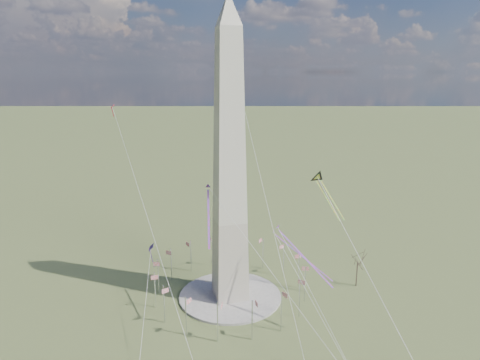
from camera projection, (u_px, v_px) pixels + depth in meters
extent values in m
plane|color=#415329|center=(230.00, 297.00, 151.50)|extent=(2000.00, 2000.00, 0.00)
cylinder|color=#AFA8A0|center=(230.00, 296.00, 151.40)|extent=(36.00, 36.00, 0.80)
pyramid|color=beige|center=(228.00, 9.00, 128.01)|extent=(9.90, 9.90, 10.00)
cylinder|color=white|center=(299.00, 271.00, 156.71)|extent=(0.36, 0.36, 13.00)
cube|color=red|center=(298.00, 256.00, 156.63)|extent=(2.40, 0.08, 1.50)
cylinder|color=white|center=(284.00, 261.00, 165.48)|extent=(0.36, 0.36, 13.00)
cube|color=red|center=(282.00, 247.00, 165.18)|extent=(2.25, 0.99, 1.50)
cylinder|color=white|center=(263.00, 254.00, 171.88)|extent=(0.36, 0.36, 13.00)
cube|color=red|center=(260.00, 241.00, 171.20)|extent=(1.75, 1.75, 1.50)
cylinder|color=white|center=(239.00, 250.00, 174.94)|extent=(0.36, 0.36, 13.00)
cube|color=red|center=(236.00, 238.00, 173.79)|extent=(0.99, 2.25, 1.50)
cylinder|color=white|center=(214.00, 251.00, 174.18)|extent=(0.36, 0.36, 13.00)
cube|color=red|center=(211.00, 239.00, 172.54)|extent=(0.08, 2.40, 1.50)
cylinder|color=white|center=(191.00, 256.00, 169.73)|extent=(0.36, 0.36, 13.00)
cube|color=red|center=(188.00, 244.00, 167.65)|extent=(0.99, 2.25, 1.50)
cylinder|color=white|center=(171.00, 264.00, 162.26)|extent=(0.36, 0.36, 13.00)
cube|color=red|center=(169.00, 253.00, 159.86)|extent=(1.75, 1.75, 1.50)
cylinder|color=white|center=(158.00, 276.00, 152.91)|extent=(0.36, 0.36, 13.00)
cube|color=red|center=(156.00, 264.00, 150.36)|extent=(2.25, 0.99, 1.50)
cylinder|color=white|center=(155.00, 290.00, 143.10)|extent=(0.36, 0.36, 13.00)
cube|color=red|center=(155.00, 277.00, 140.59)|extent=(2.40, 0.08, 1.50)
cylinder|color=white|center=(164.00, 304.00, 134.33)|extent=(0.36, 0.36, 13.00)
cube|color=red|center=(165.00, 291.00, 132.04)|extent=(2.25, 0.99, 1.50)
cylinder|color=white|center=(186.00, 316.00, 127.93)|extent=(0.36, 0.36, 13.00)
cube|color=red|center=(189.00, 301.00, 126.02)|extent=(1.75, 1.75, 1.50)
cylinder|color=white|center=(218.00, 322.00, 124.88)|extent=(0.36, 0.36, 13.00)
cube|color=red|center=(222.00, 306.00, 123.43)|extent=(0.99, 2.25, 1.50)
cylinder|color=white|center=(252.00, 320.00, 125.64)|extent=(0.36, 0.36, 13.00)
cube|color=red|center=(256.00, 304.00, 124.68)|extent=(0.08, 2.40, 1.50)
cylinder|color=white|center=(281.00, 312.00, 130.09)|extent=(0.36, 0.36, 13.00)
cube|color=red|center=(285.00, 295.00, 129.57)|extent=(0.99, 2.25, 1.50)
cylinder|color=white|center=(300.00, 299.00, 137.56)|extent=(0.36, 0.36, 13.00)
cube|color=red|center=(302.00, 282.00, 137.36)|extent=(1.75, 1.75, 1.50)
cylinder|color=white|center=(305.00, 284.00, 146.91)|extent=(0.36, 0.36, 13.00)
cube|color=red|center=(305.00, 269.00, 146.86)|extent=(2.25, 0.99, 1.50)
cylinder|color=#48332B|center=(357.00, 274.00, 158.26)|extent=(0.38, 0.38, 9.57)
cube|color=orange|center=(332.00, 200.00, 151.06)|extent=(2.56, 14.98, 10.57)
cube|color=orange|center=(328.00, 200.00, 150.30)|extent=(2.56, 14.98, 10.57)
cube|color=navy|center=(151.00, 247.00, 150.36)|extent=(2.05, 3.18, 2.52)
cube|color=red|center=(152.00, 258.00, 151.37)|extent=(1.85, 2.89, 8.69)
cube|color=red|center=(305.00, 258.00, 130.49)|extent=(11.15, 17.67, 12.75)
cube|color=red|center=(209.00, 218.00, 132.40)|extent=(4.47, 19.72, 12.52)
cube|color=red|center=(303.00, 257.00, 153.19)|extent=(16.84, 15.12, 13.80)
cube|color=red|center=(112.00, 107.00, 161.74)|extent=(1.26, 2.03, 1.68)
cube|color=red|center=(113.00, 112.00, 162.19)|extent=(0.82, 1.42, 3.85)
cube|color=silver|center=(242.00, 98.00, 178.97)|extent=(1.47, 1.35, 1.49)
cube|color=silver|center=(242.00, 102.00, 179.37)|extent=(0.27, 1.28, 3.41)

